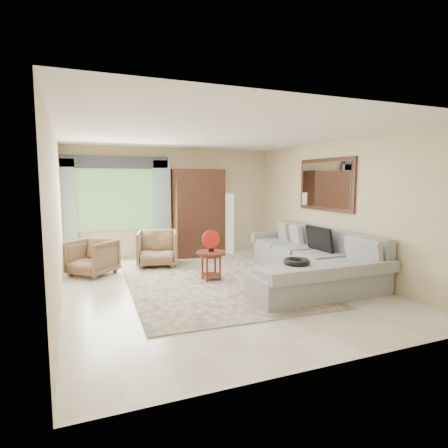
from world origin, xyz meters
name	(u,v)px	position (x,y,z in m)	size (l,w,h in m)	color
ground	(218,287)	(0.00, 0.00, 0.00)	(6.00, 6.00, 0.00)	silver
area_rug	(215,282)	(0.04, 0.26, 0.01)	(3.00, 4.00, 0.02)	#BEAE96
sectional_sofa	(311,264)	(1.78, -0.18, 0.28)	(2.30, 3.46, 0.90)	#96989E
tv_screen	(319,239)	(2.05, -0.05, 0.72)	(0.06, 0.74, 0.48)	black
garden_hose	(297,262)	(1.00, -0.88, 0.55)	(0.43, 0.43, 0.09)	black
coffee_table	(211,265)	(0.04, 0.45, 0.28)	(0.54, 0.54, 0.54)	#441812
red_disc	(211,239)	(0.04, 0.45, 0.77)	(0.34, 0.34, 0.03)	red
armchair_left	(92,257)	(-1.96, 1.69, 0.35)	(0.75, 0.77, 0.70)	brown
armchair_right	(157,248)	(-0.63, 1.98, 0.39)	(0.82, 0.85, 0.77)	olive
potted_plant	(75,256)	(-2.27, 2.25, 0.29)	(0.52, 0.45, 0.57)	#999999
armoire	(198,213)	(0.55, 2.72, 1.05)	(1.20, 0.55, 2.10)	#311B10
floor_lamp	(228,223)	(1.35, 2.78, 0.75)	(0.24, 0.24, 1.50)	silver
window	(116,200)	(-1.35, 2.97, 1.40)	(1.80, 0.04, 1.40)	#669E59
curtain_left	(66,212)	(-2.40, 2.88, 1.15)	(0.40, 0.08, 2.30)	#9EB7CC
curtain_right	(162,209)	(-0.30, 2.88, 1.15)	(0.40, 0.08, 2.30)	#9EB7CC
valance	(115,162)	(-1.35, 2.90, 2.25)	(2.40, 0.12, 0.26)	#1E232D
wall_mirror	(326,185)	(2.46, 0.35, 1.75)	(0.05, 1.70, 1.05)	black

